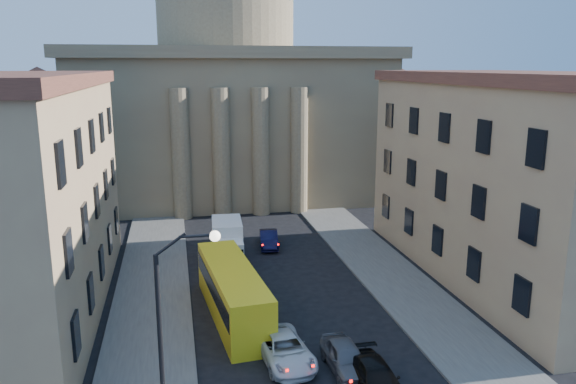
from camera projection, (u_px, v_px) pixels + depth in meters
name	position (u px, v px, depth m)	size (l,w,h in m)	color
sidewalk_left	(150.00, 329.00, 32.75)	(5.00, 60.00, 0.15)	#4F4D49
sidewalk_right	(421.00, 305.00, 36.07)	(5.00, 60.00, 0.15)	#4F4D49
church	(228.00, 93.00, 67.61)	(68.02, 28.76, 36.60)	brown
building_right	(514.00, 176.00, 39.93)	(11.60, 26.60, 14.70)	tan
street_lamp	(173.00, 318.00, 22.34)	(2.62, 0.44, 8.83)	black
car_left_mid	(284.00, 349.00, 29.15)	(2.37, 5.14, 1.43)	silver
car_right_mid	(376.00, 379.00, 26.43)	(1.94, 4.77, 1.39)	black
car_right_far	(346.00, 357.00, 28.27)	(1.76, 4.38, 1.49)	#545459
car_right_distant	(269.00, 239.00, 47.68)	(1.47, 4.20, 1.38)	black
city_bus	(233.00, 291.00, 34.23)	(3.64, 11.33, 3.14)	yellow
box_truck	(228.00, 244.00, 43.84)	(2.58, 5.89, 3.17)	silver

